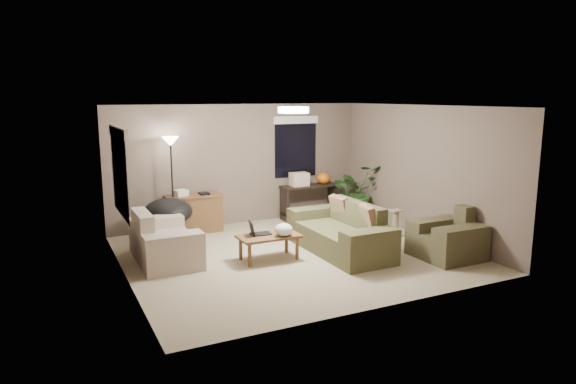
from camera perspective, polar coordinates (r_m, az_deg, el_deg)
name	(u,v)px	position (r m, az deg, el deg)	size (l,w,h in m)	color
room_shell	(293,182)	(8.54, 0.59, 1.09)	(5.50, 5.50, 5.50)	tan
main_sofa	(341,235)	(8.97, 5.92, -4.75)	(0.95, 2.20, 0.85)	#4B4A2D
throw_pillows	(354,213)	(9.02, 7.34, -2.37)	(0.32, 1.38, 0.47)	#8C7251
loveseat	(163,243)	(8.66, -13.73, -5.55)	(0.90, 1.60, 0.85)	beige
armchair	(447,240)	(8.99, 17.28, -5.13)	(0.95, 1.00, 0.85)	#46422A
coffee_table	(269,239)	(8.46, -2.15, -5.21)	(1.00, 0.55, 0.42)	brown
laptop	(257,231)	(8.45, -3.48, -4.38)	(0.39, 0.26, 0.24)	black
plastic_bag	(284,230)	(8.36, -0.48, -4.21)	(0.30, 0.27, 0.21)	white
desk	(194,213)	(10.32, -10.40, -2.35)	(1.10, 0.50, 0.75)	brown
desk_papers	(186,193)	(10.18, -11.30, -0.12)	(0.69, 0.30, 0.12)	silver
console_table	(309,199)	(11.27, 2.37, -0.77)	(1.30, 0.40, 0.75)	black
pumpkin	(323,178)	(11.36, 3.94, 1.53)	(0.30, 0.30, 0.24)	orange
cardboard_box	(299,179)	(11.07, 1.25, 1.43)	(0.38, 0.28, 0.28)	beige
papasan_chair	(168,216)	(9.78, -13.18, -2.65)	(0.98, 0.98, 0.80)	black
floor_lamp	(171,153)	(9.98, -12.88, 4.23)	(0.32, 0.32, 1.91)	black
ceiling_fixture	(293,110)	(8.43, 0.60, 9.10)	(0.50, 0.50, 0.10)	white
houseplant	(355,197)	(11.34, 7.43, -0.59)	(1.09, 1.21, 0.95)	#2D5923
cat_scratching_post	(395,224)	(10.18, 11.85, -3.53)	(0.32, 0.32, 0.50)	tan
window_left	(118,157)	(7.95, -18.32, 3.72)	(0.05, 1.56, 1.33)	black
window_back	(296,137)	(11.26, 0.87, 6.17)	(1.06, 0.05, 1.33)	black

